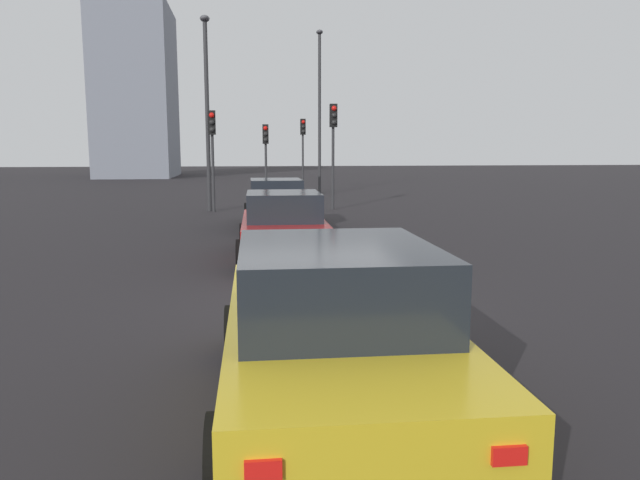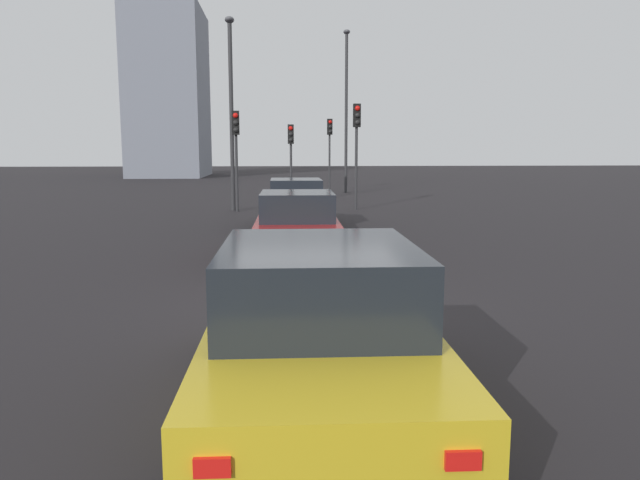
{
  "view_description": "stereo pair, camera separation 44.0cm",
  "coord_description": "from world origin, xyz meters",
  "px_view_note": "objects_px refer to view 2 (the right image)",
  "views": [
    {
      "loc": [
        -8.93,
        1.06,
        2.39
      ],
      "look_at": [
        -1.22,
        0.04,
        1.22
      ],
      "focal_mm": 33.75,
      "sensor_mm": 36.0,
      "label": 1
    },
    {
      "loc": [
        -8.98,
        0.62,
        2.39
      ],
      "look_at": [
        -1.22,
        0.04,
        1.22
      ],
      "focal_mm": 33.75,
      "sensor_mm": 36.0,
      "label": 2
    }
  ],
  "objects_px": {
    "car_red_second": "(297,226)",
    "street_lamp_kerbside": "(231,99)",
    "street_lamp_far": "(346,100)",
    "car_yellow_third": "(318,332)",
    "traffic_light_far_right": "(357,134)",
    "traffic_light_far_left": "(330,139)",
    "traffic_light_near_left": "(291,146)",
    "traffic_light_near_right": "(236,139)",
    "car_black_lead": "(296,204)"
  },
  "relations": [
    {
      "from": "car_red_second",
      "to": "traffic_light_far_right",
      "type": "bearing_deg",
      "value": -12.91
    },
    {
      "from": "traffic_light_near_left",
      "to": "street_lamp_kerbside",
      "type": "bearing_deg",
      "value": -24.34
    },
    {
      "from": "traffic_light_near_left",
      "to": "traffic_light_far_right",
      "type": "relative_size",
      "value": 0.85
    },
    {
      "from": "traffic_light_near_right",
      "to": "traffic_light_far_left",
      "type": "distance_m",
      "value": 12.33
    },
    {
      "from": "car_red_second",
      "to": "traffic_light_far_left",
      "type": "relative_size",
      "value": 1.04
    },
    {
      "from": "street_lamp_far",
      "to": "car_black_lead",
      "type": "bearing_deg",
      "value": 167.42
    },
    {
      "from": "traffic_light_near_left",
      "to": "traffic_light_near_right",
      "type": "relative_size",
      "value": 0.92
    },
    {
      "from": "car_black_lead",
      "to": "traffic_light_far_left",
      "type": "height_order",
      "value": "traffic_light_far_left"
    },
    {
      "from": "car_black_lead",
      "to": "street_lamp_kerbside",
      "type": "distance_m",
      "value": 6.78
    },
    {
      "from": "car_red_second",
      "to": "traffic_light_near_right",
      "type": "relative_size",
      "value": 1.12
    },
    {
      "from": "car_black_lead",
      "to": "traffic_light_near_left",
      "type": "xyz_separation_m",
      "value": [
        9.99,
        -0.12,
        1.85
      ]
    },
    {
      "from": "car_black_lead",
      "to": "traffic_light_near_right",
      "type": "bearing_deg",
      "value": 24.1
    },
    {
      "from": "street_lamp_far",
      "to": "traffic_light_near_right",
      "type": "bearing_deg",
      "value": 151.58
    },
    {
      "from": "car_red_second",
      "to": "car_yellow_third",
      "type": "bearing_deg",
      "value": -179.23
    },
    {
      "from": "car_black_lead",
      "to": "car_red_second",
      "type": "xyz_separation_m",
      "value": [
        -5.57,
        0.17,
        -0.01
      ]
    },
    {
      "from": "traffic_light_near_left",
      "to": "street_lamp_far",
      "type": "height_order",
      "value": "street_lamp_far"
    },
    {
      "from": "traffic_light_near_left",
      "to": "street_lamp_far",
      "type": "xyz_separation_m",
      "value": [
        4.89,
        -3.2,
        2.51
      ]
    },
    {
      "from": "traffic_light_far_right",
      "to": "car_yellow_third",
      "type": "bearing_deg",
      "value": -11.56
    },
    {
      "from": "car_yellow_third",
      "to": "street_lamp_far",
      "type": "height_order",
      "value": "street_lamp_far"
    },
    {
      "from": "traffic_light_near_right",
      "to": "street_lamp_far",
      "type": "height_order",
      "value": "street_lamp_far"
    },
    {
      "from": "car_red_second",
      "to": "traffic_light_far_right",
      "type": "height_order",
      "value": "traffic_light_far_right"
    },
    {
      "from": "car_red_second",
      "to": "street_lamp_kerbside",
      "type": "height_order",
      "value": "street_lamp_kerbside"
    },
    {
      "from": "street_lamp_kerbside",
      "to": "car_yellow_third",
      "type": "bearing_deg",
      "value": -173.82
    },
    {
      "from": "street_lamp_far",
      "to": "traffic_light_far_right",
      "type": "bearing_deg",
      "value": 175.75
    },
    {
      "from": "car_black_lead",
      "to": "car_yellow_third",
      "type": "bearing_deg",
      "value": 179.32
    },
    {
      "from": "car_black_lead",
      "to": "traffic_light_far_left",
      "type": "distance_m",
      "value": 16.61
    },
    {
      "from": "traffic_light_far_right",
      "to": "street_lamp_far",
      "type": "height_order",
      "value": "street_lamp_far"
    },
    {
      "from": "traffic_light_far_left",
      "to": "street_lamp_kerbside",
      "type": "height_order",
      "value": "street_lamp_kerbside"
    },
    {
      "from": "car_red_second",
      "to": "traffic_light_far_right",
      "type": "relative_size",
      "value": 1.03
    },
    {
      "from": "street_lamp_kerbside",
      "to": "traffic_light_far_right",
      "type": "bearing_deg",
      "value": -91.06
    },
    {
      "from": "traffic_light_far_right",
      "to": "street_lamp_kerbside",
      "type": "xyz_separation_m",
      "value": [
        0.09,
        4.9,
        1.35
      ]
    },
    {
      "from": "street_lamp_far",
      "to": "car_yellow_third",
      "type": "bearing_deg",
      "value": 172.78
    },
    {
      "from": "car_red_second",
      "to": "street_lamp_far",
      "type": "xyz_separation_m",
      "value": [
        20.46,
        -3.49,
        4.36
      ]
    },
    {
      "from": "car_red_second",
      "to": "street_lamp_kerbside",
      "type": "distance_m",
      "value": 11.62
    },
    {
      "from": "street_lamp_kerbside",
      "to": "street_lamp_far",
      "type": "xyz_separation_m",
      "value": [
        9.63,
        -5.62,
        0.74
      ]
    },
    {
      "from": "car_yellow_third",
      "to": "street_lamp_kerbside",
      "type": "distance_m",
      "value": 19.17
    },
    {
      "from": "car_red_second",
      "to": "traffic_light_near_right",
      "type": "height_order",
      "value": "traffic_light_near_right"
    },
    {
      "from": "car_black_lead",
      "to": "car_red_second",
      "type": "relative_size",
      "value": 1.04
    },
    {
      "from": "traffic_light_near_right",
      "to": "street_lamp_far",
      "type": "bearing_deg",
      "value": 148.89
    },
    {
      "from": "car_red_second",
      "to": "traffic_light_far_left",
      "type": "height_order",
      "value": "traffic_light_far_left"
    },
    {
      "from": "car_black_lead",
      "to": "street_lamp_far",
      "type": "distance_m",
      "value": 15.86
    },
    {
      "from": "traffic_light_far_left",
      "to": "car_black_lead",
      "type": "bearing_deg",
      "value": -14.86
    },
    {
      "from": "car_red_second",
      "to": "traffic_light_far_left",
      "type": "bearing_deg",
      "value": -5.54
    },
    {
      "from": "car_yellow_third",
      "to": "traffic_light_far_right",
      "type": "bearing_deg",
      "value": -7.6
    },
    {
      "from": "car_yellow_third",
      "to": "traffic_light_far_left",
      "type": "height_order",
      "value": "traffic_light_far_left"
    },
    {
      "from": "traffic_light_near_left",
      "to": "traffic_light_far_left",
      "type": "height_order",
      "value": "traffic_light_far_left"
    },
    {
      "from": "car_red_second",
      "to": "traffic_light_near_left",
      "type": "bearing_deg",
      "value": 0.45
    },
    {
      "from": "traffic_light_near_right",
      "to": "street_lamp_far",
      "type": "distance_m",
      "value": 11.66
    },
    {
      "from": "traffic_light_near_left",
      "to": "car_red_second",
      "type": "bearing_deg",
      "value": 1.66
    },
    {
      "from": "traffic_light_far_left",
      "to": "street_lamp_far",
      "type": "xyz_separation_m",
      "value": [
        -1.37,
        -0.78,
        2.11
      ]
    }
  ]
}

